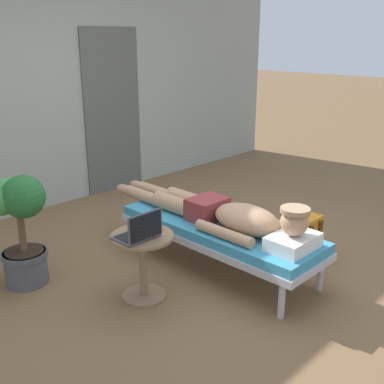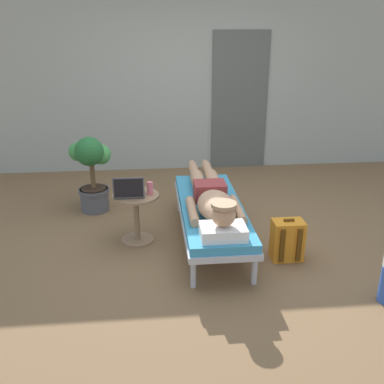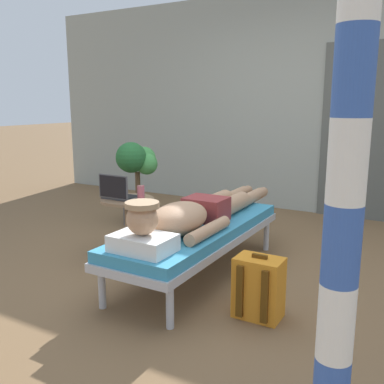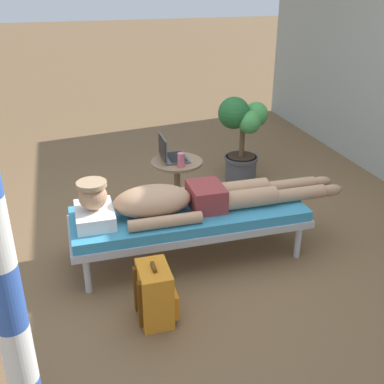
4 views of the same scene
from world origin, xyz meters
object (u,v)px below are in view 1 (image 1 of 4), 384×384
Objects in this scene: laptop at (140,232)px; potted_plant at (21,220)px; drink_glass at (157,221)px; backpack at (303,238)px; lounge_chair at (219,231)px; side_table at (143,255)px; person_reclining at (225,214)px.

potted_plant is (-0.47, 0.90, -0.02)m from laptop.
drink_glass is 0.14× the size of potted_plant.
backpack is at bearing -34.50° from potted_plant.
laptop reaches higher than drink_glass.
lounge_chair is 6.05× the size of laptop.
laptop is 0.73× the size of backpack.
backpack is at bearing -19.58° from side_table.
person_reclining is 0.65m from drink_glass.
side_table is at bearing -179.68° from drink_glass.
person_reclining is 2.30× the size of potted_plant.
lounge_chair is 3.58× the size of side_table.
lounge_chair is 0.87m from laptop.
side_table is at bearing 40.52° from laptop.
drink_glass reaches higher than lounge_chair.
laptop is 2.37× the size of drink_glass.
side_table is 1.69× the size of laptop.
backpack is (1.31, -0.52, -0.39)m from drink_glass.
drink_glass is at bearing 0.32° from side_table.
person_reclining is 5.12× the size of backpack.
drink_glass is (-0.62, 0.10, 0.24)m from lounge_chair.
lounge_chair is 1.62m from potted_plant.
side_table is 0.24m from laptop.
potted_plant reaches higher than laptop.
lounge_chair is at bearing -3.08° from laptop.
potted_plant is (-0.53, 0.85, 0.20)m from side_table.
person_reclining is at bearing -7.22° from laptop.
backpack is 0.45× the size of potted_plant.
laptop is 1.01m from potted_plant.
laptop reaches higher than side_table.
side_table is at bearing 168.53° from person_reclining.
backpack is 2.44m from potted_plant.
laptop is at bearing -166.07° from drink_glass.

